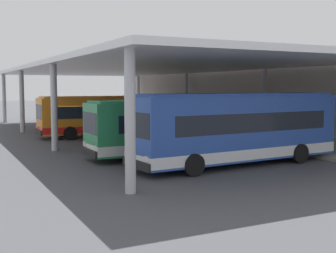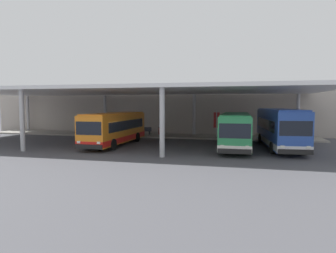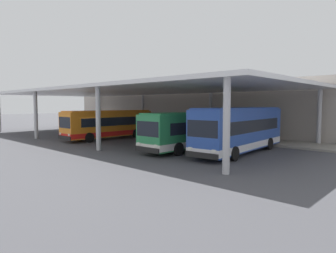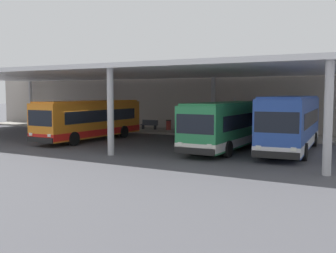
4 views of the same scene
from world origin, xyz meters
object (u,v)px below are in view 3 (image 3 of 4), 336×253
Objects in this scene: bus_second_bay at (192,130)px; bus_middle_bay at (240,130)px; bus_nearest_bay at (109,124)px; banner_sign at (220,121)px; bench_waiting at (165,128)px; trash_bin at (178,129)px.

bus_middle_bay is at bearing 16.88° from bus_second_bay.
bus_nearest_bay is 0.92× the size of bus_middle_bay.
bus_middle_bay is 3.59× the size of banner_sign.
bus_middle_bay is 17.05m from bench_waiting.
bench_waiting is 1.84× the size of trash_bin.
bus_second_bay is at bearing 1.75° from bus_nearest_bay.
bench_waiting is (-15.35, 7.33, -1.18)m from bus_middle_bay.
bus_second_bay reaches higher than trash_bin.
bus_middle_bay is (15.43, 1.53, 0.19)m from bus_nearest_bay.
bus_middle_bay is at bearing 5.66° from bus_nearest_bay.
banner_sign is at bearing -5.46° from bench_waiting.
bus_middle_bay reaches higher than bench_waiting.
bus_middle_bay is at bearing -46.27° from banner_sign.
banner_sign is at bearing 133.73° from bus_middle_bay.
bus_middle_bay is 11.72× the size of trash_bin.
bus_middle_bay reaches higher than bus_second_bay.
bus_second_bay is 0.92× the size of bus_middle_bay.
bus_middle_bay reaches higher than bus_nearest_bay.
bus_nearest_bay is at bearing -178.25° from bus_second_bay.
bus_middle_bay reaches higher than banner_sign.
banner_sign is (9.17, -0.88, 1.32)m from bench_waiting.
bench_waiting is (0.08, 8.86, -0.99)m from bus_nearest_bay.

